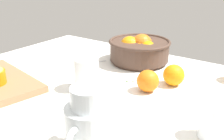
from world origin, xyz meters
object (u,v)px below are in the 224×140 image
juice_glass (211,123)px  second_glass (87,76)px  juice_pitcher (89,129)px  spoon (86,63)px  loose_orange_2 (174,75)px  fruit_bowl (139,50)px  loose_orange_1 (148,81)px

juice_glass → second_glass: size_ratio=0.78×
second_glass → juice_pitcher: bearing=-48.6°
spoon → juice_glass: bearing=-20.7°
loose_orange_2 → juice_pitcher: bearing=-89.8°
juice_pitcher → loose_orange_2: size_ratio=2.25×
loose_orange_2 → second_glass: bearing=-138.5°
juice_pitcher → second_glass: (-21.85, 24.78, -1.29)cm
juice_glass → fruit_bowl: bearing=138.3°
juice_glass → loose_orange_1: (-24.08, 13.68, -0.12)cm
juice_glass → spoon: 61.03cm
loose_orange_2 → spoon: loose_orange_2 is taller
second_glass → spoon: second_glass is taller
fruit_bowl → second_glass: fruit_bowl is taller
loose_orange_2 → spoon: (-37.59, -1.45, -3.15)cm
juice_pitcher → second_glass: 33.06cm
second_glass → loose_orange_2: size_ratio=1.45×
fruit_bowl → second_glass: size_ratio=2.42×
juice_glass → loose_orange_2: bearing=130.2°
second_glass → spoon: bearing=131.8°
fruit_bowl → loose_orange_1: fruit_bowl is taller
juice_glass → spoon: bearing=159.3°
juice_pitcher → second_glass: size_ratio=1.55×
juice_pitcher → juice_glass: juice_pitcher is taller
fruit_bowl → juice_pitcher: size_ratio=1.56×
juice_pitcher → loose_orange_1: bearing=97.9°
juice_glass → loose_orange_2: (-19.41, 23.01, -0.10)cm
juice_glass → loose_orange_2: juice_glass is taller
loose_orange_1 → loose_orange_2: bearing=63.4°
loose_orange_1 → second_glass: bearing=-149.8°
fruit_bowl → loose_orange_2: fruit_bowl is taller
fruit_bowl → juice_pitcher: juice_pitcher is taller
second_glass → spoon: 24.19cm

